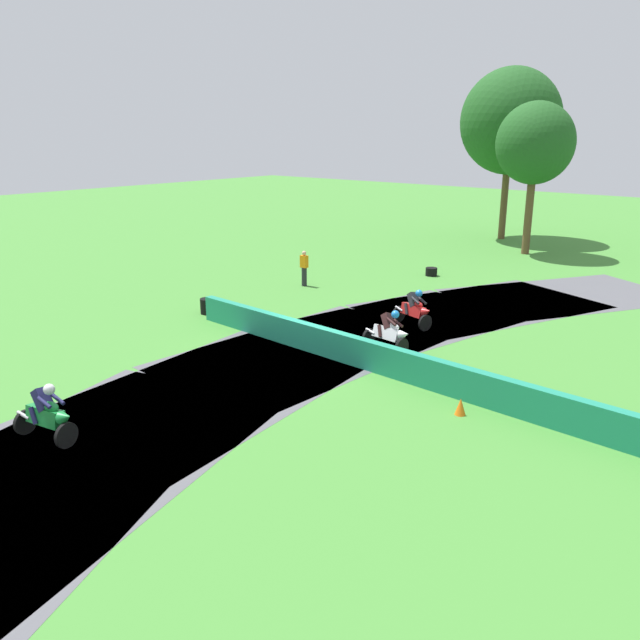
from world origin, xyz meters
The scene contains 12 objects.
ground_plane centered at (0.00, 0.00, 0.00)m, with size 120.00×120.00×0.00m, color #428433.
track_asphalt centered at (1.44, -0.07, 0.00)m, with size 11.81×36.45×0.01m.
safety_barrier centered at (6.01, -0.31, 0.45)m, with size 0.30×22.39×0.90m, color #1E8466.
motorcycle_lead_red centered at (1.29, 4.48, 0.66)m, with size 1.71×1.06×1.43m.
motorcycle_chase_white centered at (2.08, 1.67, 0.63)m, with size 1.71×0.93×1.42m.
motorcycle_trailing_green centered at (-0.38, -8.59, 0.66)m, with size 1.68×0.95×1.42m.
tire_stack_near centered at (-2.58, 12.26, 0.20)m, with size 0.57×0.57×0.40m.
tire_stack_mid_a centered at (-5.81, 0.74, 0.30)m, with size 0.60×0.60×0.60m.
track_marshal centered at (-5.98, 6.63, 0.82)m, with size 0.34×0.24×1.63m.
traffic_cone centered at (6.21, -1.23, 0.22)m, with size 0.28×0.28×0.44m, color orange.
tree_far_left centered at (-1.42, 20.90, 6.17)m, with size 4.30×4.30×8.47m.
tree_far_right centered at (-4.82, 25.07, 7.43)m, with size 6.27×6.27×10.74m.
Camera 1 is at (12.94, -14.72, 6.88)m, focal length 35.61 mm.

